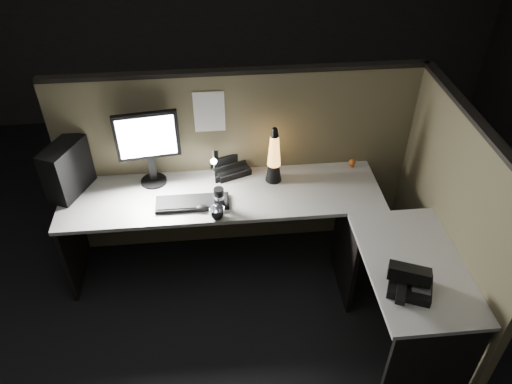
{
  "coord_description": "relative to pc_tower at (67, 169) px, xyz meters",
  "views": [
    {
      "loc": [
        -0.18,
        -2.2,
        2.98
      ],
      "look_at": [
        0.07,
        0.35,
        0.93
      ],
      "focal_mm": 35.0,
      "sensor_mm": 36.0,
      "label": 1
    }
  ],
  "objects": [
    {
      "name": "pinned_paper",
      "position": [
        1.02,
        0.15,
        0.31
      ],
      "size": [
        0.22,
        0.0,
        0.31
      ],
      "primitive_type": "cube",
      "color": "white",
      "rests_on": "partition_back"
    },
    {
      "name": "clip_lamp",
      "position": [
        1.03,
        0.04,
        -0.06
      ],
      "size": [
        0.04,
        0.18,
        0.23
      ],
      "color": "silver",
      "rests_on": "desk"
    },
    {
      "name": "lava_lamp",
      "position": [
        1.46,
        -0.01,
        -0.01
      ],
      "size": [
        0.12,
        0.12,
        0.44
      ],
      "color": "black",
      "rests_on": "desk"
    },
    {
      "name": "pc_tower",
      "position": [
        0.0,
        0.0,
        0.0
      ],
      "size": [
        0.3,
        0.4,
        0.39
      ],
      "primitive_type": "cube",
      "rotation": [
        0.0,
        0.0,
        -0.42
      ],
      "color": "black",
      "rests_on": "desk"
    },
    {
      "name": "room_shell",
      "position": [
        1.22,
        -0.74,
        0.7
      ],
      "size": [
        6.0,
        6.0,
        6.0
      ],
      "color": "silver",
      "rests_on": "ground"
    },
    {
      "name": "figurine",
      "position": [
        2.08,
        0.09,
        -0.15
      ],
      "size": [
        0.05,
        0.05,
        0.05
      ],
      "primitive_type": "sphere",
      "color": "orange",
      "rests_on": "desk"
    },
    {
      "name": "keyboard",
      "position": [
        0.86,
        -0.24,
        -0.18
      ],
      "size": [
        0.51,
        0.17,
        0.02
      ],
      "primitive_type": "cube",
      "rotation": [
        0.0,
        0.0,
        -0.0
      ],
      "color": "black",
      "rests_on": "desk"
    },
    {
      "name": "steel_mug",
      "position": [
        1.03,
        -0.4,
        -0.15
      ],
      "size": [
        0.14,
        0.14,
        0.09
      ],
      "primitive_type": "imported",
      "rotation": [
        0.0,
        0.0,
        -0.33
      ],
      "color": "#B5B6BD",
      "rests_on": "desk"
    },
    {
      "name": "travel_mug",
      "position": [
        1.05,
        -0.3,
        -0.11
      ],
      "size": [
        0.07,
        0.07,
        0.17
      ],
      "primitive_type": "cylinder",
      "color": "black",
      "rests_on": "desk"
    },
    {
      "name": "desk",
      "position": [
        1.4,
        -0.49,
        -0.34
      ],
      "size": [
        2.6,
        1.6,
        0.73
      ],
      "color": "#ABA9A2",
      "rests_on": "ground"
    },
    {
      "name": "organizer",
      "position": [
        1.15,
        0.13,
        -0.15
      ],
      "size": [
        0.32,
        0.3,
        0.19
      ],
      "rotation": [
        0.0,
        0.0,
        0.36
      ],
      "color": "black",
      "rests_on": "desk"
    },
    {
      "name": "mouse",
      "position": [
        0.93,
        -0.31,
        -0.17
      ],
      "size": [
        0.1,
        0.08,
        0.04
      ],
      "primitive_type": "ellipsoid",
      "rotation": [
        0.0,
        0.0,
        0.07
      ],
      "color": "black",
      "rests_on": "desk"
    },
    {
      "name": "partition_back",
      "position": [
        1.22,
        0.19,
        -0.17
      ],
      "size": [
        2.66,
        0.06,
        1.5
      ],
      "primitive_type": "cube",
      "color": "brown",
      "rests_on": "ground"
    },
    {
      "name": "desk_phone",
      "position": [
        2.11,
        -1.12,
        -0.14
      ],
      "size": [
        0.31,
        0.3,
        0.15
      ],
      "rotation": [
        0.0,
        0.0,
        -0.41
      ],
      "color": "black",
      "rests_on": "desk"
    },
    {
      "name": "floor",
      "position": [
        1.22,
        -0.74,
        -0.92
      ],
      "size": [
        6.0,
        6.0,
        0.0
      ],
      "primitive_type": "plane",
      "color": "black",
      "rests_on": "ground"
    },
    {
      "name": "partition_right",
      "position": [
        2.55,
        -0.64,
        -0.17
      ],
      "size": [
        0.06,
        1.66,
        1.5
      ],
      "primitive_type": "cube",
      "color": "brown",
      "rests_on": "ground"
    },
    {
      "name": "monitor",
      "position": [
        0.58,
        0.06,
        0.15
      ],
      "size": [
        0.44,
        0.19,
        0.57
      ],
      "rotation": [
        0.0,
        0.0,
        0.12
      ],
      "color": "black",
      "rests_on": "desk"
    }
  ]
}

